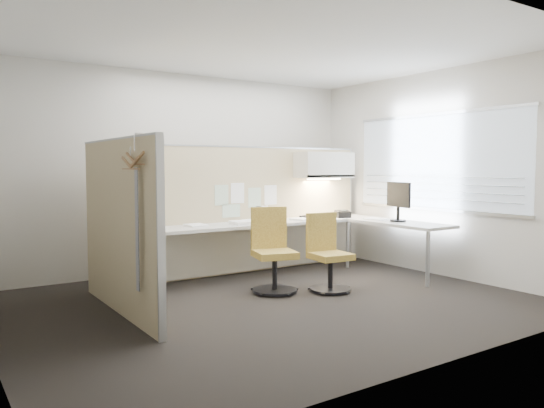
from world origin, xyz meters
TOP-DOWN VIEW (x-y plane):
  - floor at (0.00, 0.00)m, footprint 5.50×4.50m
  - ceiling at (0.00, 0.00)m, footprint 5.50×4.50m
  - wall_back at (0.00, 2.25)m, footprint 5.50×0.02m
  - wall_front at (0.00, -2.25)m, footprint 5.50×0.02m
  - wall_right at (2.75, 0.00)m, footprint 0.02×4.50m
  - window_pane at (2.73, 0.00)m, footprint 0.01×2.80m
  - partition_back at (0.55, 1.60)m, footprint 4.10×0.06m
  - partition_left at (-1.50, 0.50)m, footprint 0.06×2.20m
  - desk at (0.93, 1.13)m, footprint 4.00×2.07m
  - overhead_bin at (1.90, 1.39)m, footprint 0.90×0.36m
  - task_light_strip at (1.90, 1.39)m, footprint 0.60×0.06m
  - pinned_papers at (0.63, 1.57)m, footprint 1.01×0.00m
  - poster at (-1.05, 1.57)m, footprint 0.28×0.00m
  - chair_left at (0.30, 0.39)m, footprint 0.57×0.58m
  - chair_right at (0.87, 0.07)m, footprint 0.48×0.49m
  - monitor at (2.30, 0.28)m, footprint 0.21×0.51m
  - phone at (2.06, 1.16)m, footprint 0.26×0.25m
  - stapler at (1.46, 1.33)m, footprint 0.15×0.08m
  - tape_dispenser at (1.86, 1.38)m, footprint 0.11×0.08m
  - coat_hook at (-1.58, -0.20)m, footprint 0.18×0.47m
  - paper_stack_0 at (-1.01, 1.29)m, footprint 0.26×0.32m
  - paper_stack_1 at (-0.25, 1.33)m, footprint 0.24×0.31m
  - paper_stack_2 at (0.33, 1.18)m, footprint 0.26×0.32m
  - paper_stack_3 at (0.85, 1.33)m, footprint 0.26×0.32m
  - paper_stack_4 at (1.32, 1.18)m, footprint 0.26×0.32m
  - paper_stack_5 at (2.26, 0.65)m, footprint 0.28×0.34m
  - paper_stack_6 at (0.56, 1.22)m, footprint 0.27×0.33m

SIDE VIEW (x-z plane):
  - floor at x=0.00m, z-range -0.01..0.00m
  - chair_right at x=0.87m, z-range -0.03..0.88m
  - chair_left at x=0.30m, z-range -0.03..0.95m
  - desk at x=0.93m, z-range 0.24..0.97m
  - paper_stack_5 at x=2.26m, z-range 0.73..0.75m
  - paper_stack_3 at x=0.85m, z-range 0.73..0.75m
  - paper_stack_1 at x=-0.25m, z-range 0.73..0.75m
  - paper_stack_4 at x=1.32m, z-range 0.73..0.76m
  - paper_stack_0 at x=-1.01m, z-range 0.73..0.76m
  - paper_stack_2 at x=0.33m, z-range 0.73..0.77m
  - paper_stack_6 at x=0.56m, z-range 0.73..0.77m
  - stapler at x=1.46m, z-range 0.73..0.78m
  - tape_dispenser at x=1.86m, z-range 0.73..0.79m
  - phone at x=2.06m, z-range 0.72..0.84m
  - partition_back at x=0.55m, z-range 0.00..1.75m
  - partition_left at x=-1.50m, z-range 0.00..1.75m
  - pinned_papers at x=0.63m, z-range 0.80..1.27m
  - monitor at x=2.30m, z-range 0.77..1.31m
  - task_light_strip at x=1.90m, z-range 1.29..1.31m
  - wall_back at x=0.00m, z-range 0.00..2.80m
  - wall_front at x=0.00m, z-range 0.00..2.80m
  - wall_right at x=2.75m, z-range 0.00..2.80m
  - coat_hook at x=-1.58m, z-range 0.71..2.11m
  - poster at x=-1.05m, z-range 1.24..1.59m
  - overhead_bin at x=1.90m, z-range 1.32..1.70m
  - window_pane at x=2.73m, z-range 0.90..2.20m
  - ceiling at x=0.00m, z-range 2.80..2.81m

